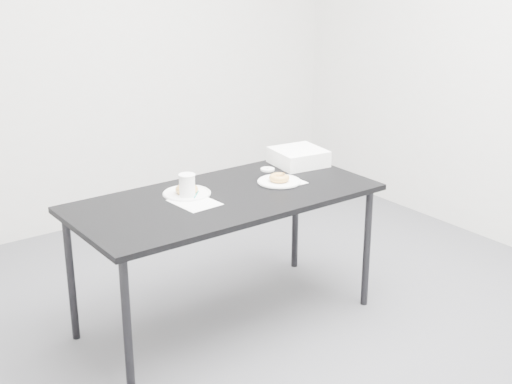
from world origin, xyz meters
TOP-DOWN VIEW (x-y plane):
  - floor at (0.00, 0.00)m, footprint 4.00×4.00m
  - wall_back at (0.00, 2.00)m, footprint 4.00×0.02m
  - table at (-0.17, 0.19)m, footprint 1.63×0.77m
  - scorecard at (-0.35, 0.19)m, footprint 0.21×0.26m
  - logo_patch at (-0.27, 0.28)m, footprint 0.04×0.04m
  - pen at (-0.29, 0.27)m, footprint 0.08×0.09m
  - napkin at (0.23, 0.16)m, footprint 0.17×0.17m
  - plate_near at (0.19, 0.18)m, footprint 0.24×0.24m
  - donut_near at (0.19, 0.18)m, footprint 0.13×0.13m
  - plate_far at (-0.32, 0.32)m, footprint 0.25×0.25m
  - donut_far at (-0.32, 0.32)m, footprint 0.13×0.13m
  - coffee_cup at (-0.34, 0.28)m, footprint 0.08×0.08m
  - cup_lid at (0.28, 0.40)m, footprint 0.08×0.08m
  - bakery_box at (0.49, 0.38)m, footprint 0.32×0.32m

SIDE VIEW (x-z plane):
  - floor at x=0.00m, z-range 0.00..0.00m
  - table at x=-0.17m, z-range 0.32..1.06m
  - scorecard at x=-0.35m, z-range 0.74..0.75m
  - napkin at x=0.23m, z-range 0.74..0.75m
  - logo_patch at x=-0.27m, z-range 0.75..0.75m
  - plate_far at x=-0.32m, z-range 0.74..0.75m
  - cup_lid at x=0.28m, z-range 0.74..0.75m
  - pen at x=-0.29m, z-range 0.75..0.75m
  - plate_near at x=0.19m, z-range 0.75..0.75m
  - donut_far at x=-0.32m, z-range 0.75..0.79m
  - donut_near at x=0.19m, z-range 0.75..0.79m
  - bakery_box at x=0.49m, z-range 0.74..0.84m
  - coffee_cup at x=-0.34m, z-range 0.74..0.87m
  - wall_back at x=0.00m, z-range 0.00..2.70m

